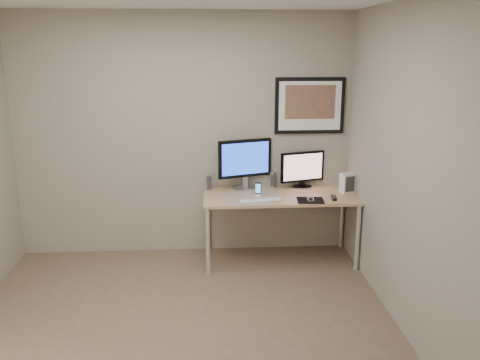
{
  "coord_description": "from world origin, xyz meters",
  "views": [
    {
      "loc": [
        0.26,
        -3.71,
        2.24
      ],
      "look_at": [
        0.56,
        1.1,
        0.96
      ],
      "focal_mm": 38.0,
      "sensor_mm": 36.0,
      "label": 1
    }
  ],
  "objects": [
    {
      "name": "mousepad",
      "position": [
        1.28,
        1.13,
        0.73
      ],
      "size": [
        0.29,
        0.26,
        0.0
      ],
      "primitive_type": "cube",
      "rotation": [
        0.0,
        0.0,
        -0.1
      ],
      "color": "black",
      "rests_on": "desk"
    },
    {
      "name": "keyboard",
      "position": [
        0.77,
        1.14,
        0.74
      ],
      "size": [
        0.45,
        0.2,
        0.02
      ],
      "primitive_type": "cube",
      "rotation": [
        0.0,
        0.0,
        0.19
      ],
      "color": "silver",
      "rests_on": "desk"
    },
    {
      "name": "monitor_large",
      "position": [
        0.65,
        1.59,
        1.03
      ],
      "size": [
        0.58,
        0.27,
        0.55
      ],
      "rotation": [
        0.0,
        0.0,
        0.32
      ],
      "color": "silver",
      "rests_on": "desk"
    },
    {
      "name": "room",
      "position": [
        0.0,
        0.45,
        1.64
      ],
      "size": [
        3.6,
        3.6,
        3.6
      ],
      "color": "white",
      "rests_on": "ground"
    },
    {
      "name": "speaker_left",
      "position": [
        0.25,
        1.58,
        0.82
      ],
      "size": [
        0.09,
        0.09,
        0.18
      ],
      "primitive_type": "cylinder",
      "rotation": [
        0.0,
        0.0,
        0.42
      ],
      "color": "silver",
      "rests_on": "desk"
    },
    {
      "name": "framed_art",
      "position": [
        1.35,
        1.68,
        1.62
      ],
      "size": [
        0.75,
        0.04,
        0.6
      ],
      "color": "black",
      "rests_on": "room"
    },
    {
      "name": "mouse",
      "position": [
        1.28,
        1.11,
        0.75
      ],
      "size": [
        0.07,
        0.1,
        0.03
      ],
      "primitive_type": "ellipsoid",
      "rotation": [
        0.0,
        0.0,
        -0.13
      ],
      "color": "black",
      "rests_on": "mousepad"
    },
    {
      "name": "fan_unit",
      "position": [
        1.72,
        1.39,
        0.83
      ],
      "size": [
        0.16,
        0.14,
        0.21
      ],
      "primitive_type": "cube",
      "rotation": [
        0.0,
        0.0,
        0.33
      ],
      "color": "silver",
      "rests_on": "desk"
    },
    {
      "name": "monitor_tv",
      "position": [
        1.28,
        1.63,
        0.94
      ],
      "size": [
        0.5,
        0.17,
        0.4
      ],
      "rotation": [
        0.0,
        0.0,
        0.28
      ],
      "color": "black",
      "rests_on": "desk"
    },
    {
      "name": "floor",
      "position": [
        0.0,
        0.0,
        0.0
      ],
      "size": [
        3.6,
        3.6,
        0.0
      ],
      "primitive_type": "plane",
      "color": "brown",
      "rests_on": "ground"
    },
    {
      "name": "phone_dock",
      "position": [
        0.77,
        1.34,
        0.8
      ],
      "size": [
        0.08,
        0.08,
        0.14
      ],
      "primitive_type": "cube",
      "rotation": [
        0.0,
        0.0,
        -0.28
      ],
      "color": "black",
      "rests_on": "desk"
    },
    {
      "name": "remote",
      "position": [
        1.53,
        1.18,
        0.74
      ],
      "size": [
        0.07,
        0.17,
        0.02
      ],
      "primitive_type": "cube",
      "rotation": [
        0.0,
        0.0,
        -0.13
      ],
      "color": "black",
      "rests_on": "desk"
    },
    {
      "name": "speaker_right",
      "position": [
        0.96,
        1.66,
        0.81
      ],
      "size": [
        0.07,
        0.07,
        0.17
      ],
      "primitive_type": "cylinder",
      "rotation": [
        0.0,
        0.0,
        0.06
      ],
      "color": "silver",
      "rests_on": "desk"
    },
    {
      "name": "desk",
      "position": [
        1.0,
        1.35,
        0.66
      ],
      "size": [
        1.6,
        0.7,
        0.73
      ],
      "color": "#A3854F",
      "rests_on": "floor"
    }
  ]
}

